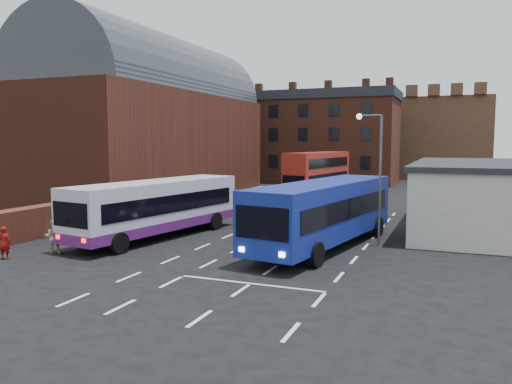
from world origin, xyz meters
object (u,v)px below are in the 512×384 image
at_px(bus_white_inbound, 308,204).
at_px(street_lamp, 376,166).
at_px(pedestrian_beige, 53,237).
at_px(bus_white_outbound, 157,204).
at_px(bus_blue, 324,209).
at_px(pedestrian_red, 4,243).
at_px(bus_red_double, 318,173).

height_order(bus_white_inbound, street_lamp, street_lamp).
xyz_separation_m(street_lamp, pedestrian_beige, (-14.45, -7.87, -3.38)).
xyz_separation_m(bus_white_outbound, street_lamp, (12.01, 2.33, 2.30)).
xyz_separation_m(bus_blue, pedestrian_red, (-13.34, -8.14, -1.25)).
relative_size(bus_blue, bus_red_double, 1.13).
xyz_separation_m(pedestrian_red, pedestrian_beige, (1.25, 1.80, 0.07)).
height_order(bus_white_outbound, bus_red_double, bus_red_double).
xyz_separation_m(bus_red_double, pedestrian_beige, (-5.34, -30.47, -1.52)).
bearing_deg(bus_white_outbound, street_lamp, 20.30).
distance_m(bus_white_outbound, pedestrian_beige, 6.14).
bearing_deg(pedestrian_beige, pedestrian_red, 24.79).
height_order(pedestrian_red, pedestrian_beige, pedestrian_beige).
relative_size(bus_blue, pedestrian_beige, 7.57).
distance_m(bus_red_double, pedestrian_beige, 30.97).
distance_m(street_lamp, pedestrian_red, 18.76).
height_order(bus_white_inbound, pedestrian_red, bus_white_inbound).
bearing_deg(pedestrian_beige, bus_blue, 177.30).
bearing_deg(bus_white_outbound, pedestrian_beige, -104.47).
xyz_separation_m(bus_white_inbound, bus_blue, (2.30, -5.06, 0.43)).
relative_size(bus_white_inbound, pedestrian_red, 6.38).
distance_m(bus_white_outbound, street_lamp, 12.45).
relative_size(bus_red_double, street_lamp, 1.63).
bearing_deg(pedestrian_red, pedestrian_beige, -142.30).
distance_m(bus_white_inbound, pedestrian_beige, 15.05).
bearing_deg(bus_white_outbound, bus_blue, 14.10).
bearing_deg(bus_red_double, bus_white_outbound, 91.93).
bearing_deg(bus_blue, street_lamp, -137.31).
height_order(bus_blue, street_lamp, street_lamp).
distance_m(bus_white_outbound, pedestrian_red, 8.29).
relative_size(street_lamp, pedestrian_beige, 4.10).
distance_m(pedestrian_red, pedestrian_beige, 2.19).
relative_size(bus_white_outbound, pedestrian_red, 7.84).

